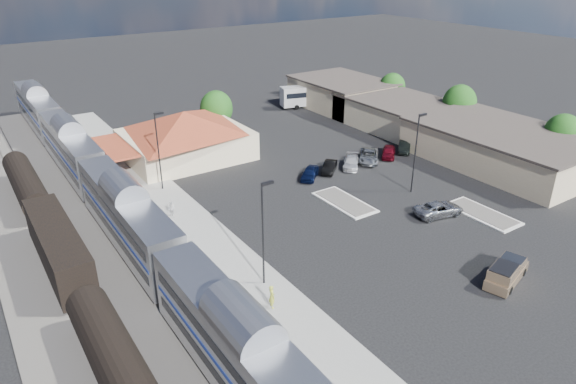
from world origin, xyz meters
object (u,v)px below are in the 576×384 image
station_depot (185,135)px  pickup_truck (507,272)px  coach_bus (313,94)px  suv (439,209)px

station_depot → pickup_truck: 41.88m
pickup_truck → coach_bus: (18.30, 51.45, 1.26)m
pickup_truck → suv: 11.84m
suv → station_depot: bearing=38.7°
suv → coach_bus: coach_bus is taller
station_depot → coach_bus: 30.59m
station_depot → suv: bearing=-63.6°
station_depot → suv: size_ratio=3.53×
suv → coach_bus: bearing=-6.6°
suv → coach_bus: size_ratio=0.44×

